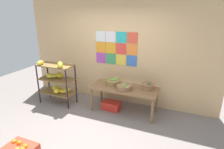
{
  "coord_description": "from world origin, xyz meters",
  "views": [
    {
      "loc": [
        1.77,
        -2.75,
        2.37
      ],
      "look_at": [
        0.16,
        1.11,
        0.96
      ],
      "focal_mm": 30.42,
      "sensor_mm": 36.0,
      "label": 1
    }
  ],
  "objects_px": {
    "display_table": "(124,90)",
    "produce_crate_under_table": "(111,105)",
    "fruit_basket_left": "(113,82)",
    "banana_shelf_unit": "(57,80)",
    "fruit_basket_centre": "(124,87)",
    "fruit_basket_right": "(148,86)"
  },
  "relations": [
    {
      "from": "banana_shelf_unit",
      "to": "fruit_basket_centre",
      "type": "bearing_deg",
      "value": 4.51
    },
    {
      "from": "fruit_basket_left",
      "to": "produce_crate_under_table",
      "type": "xyz_separation_m",
      "value": [
        -0.01,
        -0.09,
        -0.61
      ]
    },
    {
      "from": "fruit_basket_centre",
      "to": "produce_crate_under_table",
      "type": "bearing_deg",
      "value": 168.57
    },
    {
      "from": "display_table",
      "to": "fruit_basket_centre",
      "type": "distance_m",
      "value": 0.17
    },
    {
      "from": "fruit_basket_right",
      "to": "banana_shelf_unit",
      "type": "bearing_deg",
      "value": -170.77
    },
    {
      "from": "display_table",
      "to": "produce_crate_under_table",
      "type": "relative_size",
      "value": 3.63
    },
    {
      "from": "banana_shelf_unit",
      "to": "fruit_basket_left",
      "type": "bearing_deg",
      "value": 11.87
    },
    {
      "from": "display_table",
      "to": "banana_shelf_unit",
      "type": "bearing_deg",
      "value": -172.04
    },
    {
      "from": "fruit_basket_left",
      "to": "fruit_basket_right",
      "type": "bearing_deg",
      "value": 4.58
    },
    {
      "from": "fruit_basket_left",
      "to": "fruit_basket_right",
      "type": "xyz_separation_m",
      "value": [
        0.85,
        0.07,
        0.01
      ]
    },
    {
      "from": "display_table",
      "to": "fruit_basket_left",
      "type": "xyz_separation_m",
      "value": [
        -0.31,
        0.06,
        0.15
      ]
    },
    {
      "from": "display_table",
      "to": "produce_crate_under_table",
      "type": "distance_m",
      "value": 0.56
    },
    {
      "from": "display_table",
      "to": "produce_crate_under_table",
      "type": "xyz_separation_m",
      "value": [
        -0.32,
        -0.03,
        -0.46
      ]
    },
    {
      "from": "display_table",
      "to": "fruit_basket_centre",
      "type": "relative_size",
      "value": 4.36
    },
    {
      "from": "banana_shelf_unit",
      "to": "produce_crate_under_table",
      "type": "distance_m",
      "value": 1.58
    },
    {
      "from": "banana_shelf_unit",
      "to": "display_table",
      "type": "bearing_deg",
      "value": 7.96
    },
    {
      "from": "produce_crate_under_table",
      "to": "fruit_basket_left",
      "type": "bearing_deg",
      "value": 83.25
    },
    {
      "from": "fruit_basket_centre",
      "to": "produce_crate_under_table",
      "type": "height_order",
      "value": "fruit_basket_centre"
    },
    {
      "from": "fruit_basket_left",
      "to": "produce_crate_under_table",
      "type": "height_order",
      "value": "fruit_basket_left"
    },
    {
      "from": "banana_shelf_unit",
      "to": "fruit_basket_centre",
      "type": "relative_size",
      "value": 3.25
    },
    {
      "from": "banana_shelf_unit",
      "to": "fruit_basket_right",
      "type": "relative_size",
      "value": 3.85
    },
    {
      "from": "fruit_basket_centre",
      "to": "fruit_basket_left",
      "type": "height_order",
      "value": "fruit_basket_left"
    }
  ]
}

